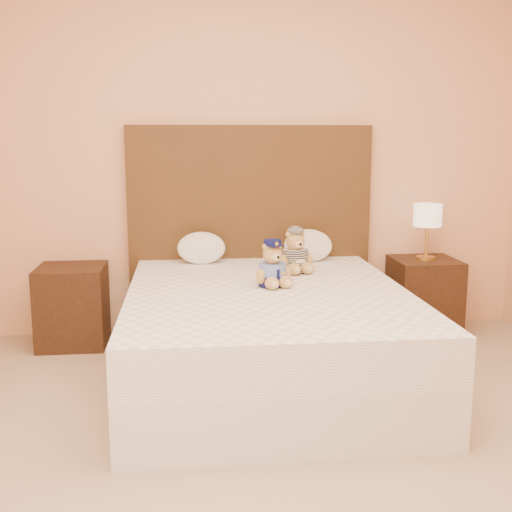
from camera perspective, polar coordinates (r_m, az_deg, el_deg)
The scene contains 11 objects.
ground at distance 2.81m, azimuth 4.25°, elevation -19.82°, with size 4.00×4.50×0.00m, color tan.
room_walls at distance 2.90m, azimuth 3.05°, elevation 18.26°, with size 4.04×4.52×2.72m.
bed at distance 3.79m, azimuth 1.02°, elevation -7.03°, with size 1.60×2.00×0.55m.
headboard at distance 4.66m, azimuth -0.51°, elevation 2.31°, with size 1.75×0.08×1.50m, color #493016.
nightstand_left at distance 4.60m, azimuth -15.98°, elevation -4.27°, with size 0.45×0.45×0.55m, color #381E11.
nightstand_right at distance 4.84m, azimuth 14.68°, elevation -3.48°, with size 0.45×0.45×0.55m, color #381E11.
lamp at distance 4.73m, azimuth 15.00°, elevation 3.28°, with size 0.20×0.20×0.40m.
teddy_police at distance 3.76m, azimuth 1.47°, elevation -0.67°, with size 0.24×0.23×0.27m, color #B17E45, non-canonical shape.
teddy_prisoner at distance 4.16m, azimuth 3.51°, elevation 0.44°, with size 0.25×0.24×0.28m, color #B17E45, non-canonical shape.
pillow_left at distance 4.47m, azimuth -4.88°, elevation 0.86°, with size 0.33×0.22×0.24m, color white.
pillow_right at distance 4.55m, azimuth 4.66°, elevation 1.08°, with size 0.35×0.22×0.24m, color white.
Camera 1 is at (-0.45, -2.38, 1.42)m, focal length 45.00 mm.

